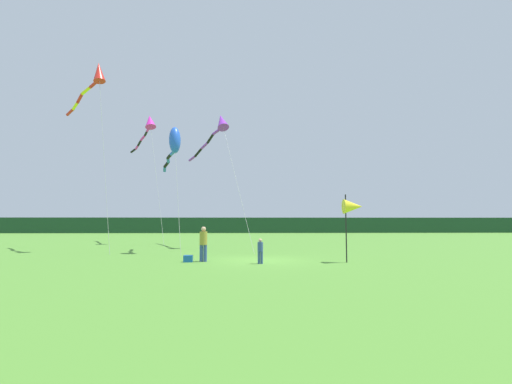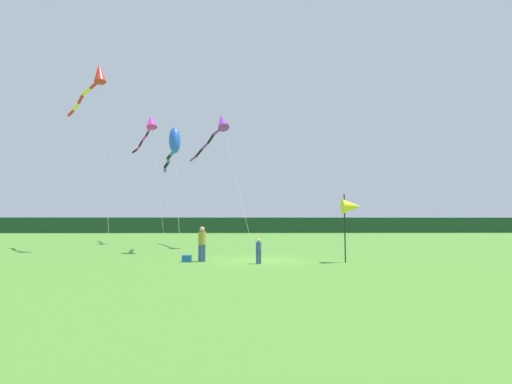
{
  "view_description": "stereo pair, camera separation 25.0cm",
  "coord_description": "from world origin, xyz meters",
  "px_view_note": "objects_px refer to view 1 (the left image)",
  "views": [
    {
      "loc": [
        -0.84,
        -18.27,
        1.92
      ],
      "look_at": [
        0.0,
        6.0,
        3.9
      ],
      "focal_mm": 25.57,
      "sensor_mm": 36.0,
      "label": 1
    },
    {
      "loc": [
        -0.59,
        -18.28,
        1.92
      ],
      "look_at": [
        0.0,
        6.0,
        3.9
      ],
      "focal_mm": 25.57,
      "sensor_mm": 36.0,
      "label": 2
    }
  ],
  "objects_px": {
    "banner_flag_pole": "(353,207)",
    "kite_magenta": "(148,125)",
    "cooler_box": "(188,259)",
    "person_child": "(260,250)",
    "kite_purple": "(218,127)",
    "person_adult": "(203,242)",
    "kite_red": "(95,78)",
    "kite_blue": "(174,143)"
  },
  "relations": [
    {
      "from": "person_adult",
      "to": "kite_magenta",
      "type": "relative_size",
      "value": 0.15
    },
    {
      "from": "kite_magenta",
      "to": "kite_purple",
      "type": "height_order",
      "value": "kite_magenta"
    },
    {
      "from": "person_adult",
      "to": "kite_red",
      "type": "height_order",
      "value": "kite_red"
    },
    {
      "from": "cooler_box",
      "to": "kite_red",
      "type": "height_order",
      "value": "kite_red"
    },
    {
      "from": "kite_blue",
      "to": "kite_red",
      "type": "xyz_separation_m",
      "value": [
        -5.6,
        1.34,
        4.65
      ]
    },
    {
      "from": "banner_flag_pole",
      "to": "kite_red",
      "type": "relative_size",
      "value": 0.26
    },
    {
      "from": "kite_purple",
      "to": "kite_magenta",
      "type": "bearing_deg",
      "value": 143.38
    },
    {
      "from": "person_adult",
      "to": "cooler_box",
      "type": "height_order",
      "value": "person_adult"
    },
    {
      "from": "cooler_box",
      "to": "kite_purple",
      "type": "relative_size",
      "value": 0.04
    },
    {
      "from": "person_adult",
      "to": "cooler_box",
      "type": "relative_size",
      "value": 3.93
    },
    {
      "from": "cooler_box",
      "to": "kite_magenta",
      "type": "xyz_separation_m",
      "value": [
        -5.9,
        14.6,
        10.32
      ]
    },
    {
      "from": "person_child",
      "to": "cooler_box",
      "type": "bearing_deg",
      "value": 166.5
    },
    {
      "from": "person_adult",
      "to": "kite_magenta",
      "type": "bearing_deg",
      "value": 114.55
    },
    {
      "from": "cooler_box",
      "to": "banner_flag_pole",
      "type": "bearing_deg",
      "value": -3.1
    },
    {
      "from": "banner_flag_pole",
      "to": "kite_red",
      "type": "bearing_deg",
      "value": 155.68
    },
    {
      "from": "cooler_box",
      "to": "kite_magenta",
      "type": "distance_m",
      "value": 18.83
    },
    {
      "from": "person_child",
      "to": "banner_flag_pole",
      "type": "bearing_deg",
      "value": 5.04
    },
    {
      "from": "person_child",
      "to": "kite_magenta",
      "type": "xyz_separation_m",
      "value": [
        -9.3,
        15.41,
        9.84
      ]
    },
    {
      "from": "person_child",
      "to": "cooler_box",
      "type": "height_order",
      "value": "person_child"
    },
    {
      "from": "banner_flag_pole",
      "to": "kite_purple",
      "type": "distance_m",
      "value": 14.04
    },
    {
      "from": "cooler_box",
      "to": "banner_flag_pole",
      "type": "relative_size",
      "value": 0.13
    },
    {
      "from": "person_adult",
      "to": "kite_magenta",
      "type": "xyz_separation_m",
      "value": [
        -6.59,
        14.43,
        9.55
      ]
    },
    {
      "from": "cooler_box",
      "to": "kite_purple",
      "type": "distance_m",
      "value": 13.23
    },
    {
      "from": "person_child",
      "to": "kite_blue",
      "type": "distance_m",
      "value": 10.01
    },
    {
      "from": "banner_flag_pole",
      "to": "kite_purple",
      "type": "bearing_deg",
      "value": 125.3
    },
    {
      "from": "person_child",
      "to": "kite_magenta",
      "type": "relative_size",
      "value": 0.1
    },
    {
      "from": "person_adult",
      "to": "kite_purple",
      "type": "xyz_separation_m",
      "value": [
        -0.06,
        9.58,
        8.16
      ]
    },
    {
      "from": "person_adult",
      "to": "person_child",
      "type": "height_order",
      "value": "person_adult"
    },
    {
      "from": "person_child",
      "to": "kite_red",
      "type": "relative_size",
      "value": 0.09
    },
    {
      "from": "person_adult",
      "to": "kite_red",
      "type": "relative_size",
      "value": 0.13
    },
    {
      "from": "person_adult",
      "to": "kite_red",
      "type": "bearing_deg",
      "value": 142.05
    },
    {
      "from": "person_adult",
      "to": "kite_blue",
      "type": "xyz_separation_m",
      "value": [
        -2.45,
        4.94,
        5.92
      ]
    },
    {
      "from": "banner_flag_pole",
      "to": "person_adult",
      "type": "bearing_deg",
      "value": 175.3
    },
    {
      "from": "kite_magenta",
      "to": "cooler_box",
      "type": "bearing_deg",
      "value": -68.0
    },
    {
      "from": "kite_purple",
      "to": "person_child",
      "type": "bearing_deg",
      "value": -75.35
    },
    {
      "from": "banner_flag_pole",
      "to": "kite_magenta",
      "type": "relative_size",
      "value": 0.28
    },
    {
      "from": "person_child",
      "to": "kite_blue",
      "type": "height_order",
      "value": "kite_blue"
    },
    {
      "from": "cooler_box",
      "to": "kite_purple",
      "type": "bearing_deg",
      "value": 86.25
    },
    {
      "from": "banner_flag_pole",
      "to": "kite_magenta",
      "type": "distance_m",
      "value": 21.82
    },
    {
      "from": "kite_blue",
      "to": "kite_red",
      "type": "height_order",
      "value": "kite_red"
    },
    {
      "from": "person_adult",
      "to": "person_child",
      "type": "relative_size",
      "value": 1.47
    },
    {
      "from": "person_child",
      "to": "kite_magenta",
      "type": "distance_m",
      "value": 20.52
    }
  ]
}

